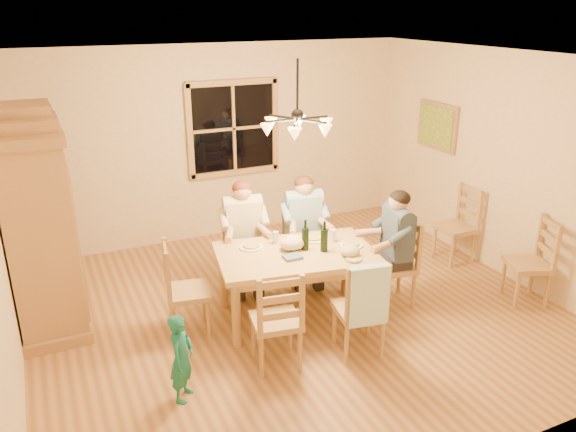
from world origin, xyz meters
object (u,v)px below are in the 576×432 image
chair_far_left (244,265)px  chair_spare_front (526,277)px  chair_near_right (358,323)px  chair_end_right (393,278)px  chandelier (297,124)px  chair_spare_back (454,239)px  wine_bottle_b (324,236)px  dining_table (296,261)px  chair_end_left (189,305)px  adult_woman (243,223)px  child (182,358)px  chair_far_right (303,258)px  adult_slate_man (396,234)px  adult_plaid_man (304,217)px  armoire (41,227)px  wine_bottle_a (305,235)px  chair_near_left (276,335)px

chair_far_left → chair_spare_front: size_ratio=1.00×
chair_near_right → chair_end_right: (0.84, 0.64, 0.00)m
chandelier → chair_spare_back: (2.45, 0.33, -1.77)m
wine_bottle_b → chair_spare_back: size_ratio=0.33×
dining_table → chair_spare_front: bearing=-17.3°
chair_near_right → chair_end_left: 1.72m
adult_woman → child: bearing=64.0°
chair_spare_front → chair_spare_back: 1.20m
chair_far_right → chair_spare_back: size_ratio=1.00×
chair_far_right → adult_slate_man: bearing=136.6°
chair_near_right → adult_slate_man: bearing=46.7°
dining_table → chair_far_right: size_ratio=1.79×
adult_woman → adult_plaid_man: same height
dining_table → chair_near_right: 0.94m
armoire → chair_end_right: 3.78m
adult_slate_man → chair_spare_front: bearing=-103.5°
wine_bottle_a → child: bearing=-152.0°
chair_near_right → chair_near_left: bearing=-180.0°
adult_woman → chair_spare_back: 2.85m
chair_spare_front → chair_end_left: bearing=96.4°
chair_end_left → child: 1.06m
chair_end_left → adult_slate_man: 2.32m
chandelier → chair_far_right: size_ratio=0.78×
dining_table → child: child is taller
dining_table → chair_near_right: bearing=-71.7°
chandelier → adult_slate_man: size_ratio=0.88×
chair_far_left → chair_end_left: same height
chair_far_left → chair_near_left: size_ratio=1.00×
dining_table → chair_far_left: bearing=108.3°
chair_near_right → adult_plaid_man: 1.63m
chair_end_left → wine_bottle_b: bearing=87.9°
adult_woman → adult_plaid_man: bearing=180.0°
chair_far_right → chair_end_right: 1.12m
armoire → chair_spare_front: (4.87, -1.83, -0.75)m
adult_plaid_man → wine_bottle_a: adult_plaid_man is taller
chair_far_left → wine_bottle_a: size_ratio=3.00×
adult_slate_man → child: size_ratio=1.09×
chair_end_right → chair_spare_front: 1.51m
chair_end_right → adult_plaid_man: size_ratio=1.13×
chair_end_right → adult_plaid_man: bearing=46.6°
wine_bottle_a → adult_slate_man: bearing=-11.7°
chair_spare_front → chair_far_left: bearing=81.3°
armoire → wine_bottle_a: bearing=-22.5°
wine_bottle_a → wine_bottle_b: (0.16, -0.12, 0.00)m
armoire → chair_near_right: armoire is taller
adult_slate_man → chair_end_right: bearing=-66.4°
chair_near_left → chair_spare_front: (3.03, -0.09, 0.00)m
armoire → adult_slate_man: bearing=-19.6°
child → chair_spare_front: chair_spare_front is taller
chair_end_left → adult_slate_man: (2.23, -0.38, 0.54)m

